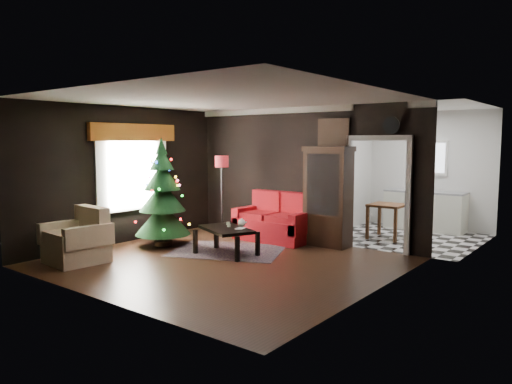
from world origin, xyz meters
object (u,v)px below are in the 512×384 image
Objects in this scene: armchair at (76,236)px; teapot at (242,223)px; curio_cabinet at (328,199)px; loveseat at (274,217)px; floor_lamp at (222,199)px; coffee_table at (226,241)px; wall_clock at (392,125)px; kitchen_table at (387,221)px; christmas_tree at (162,193)px.

teapot is (1.85, 2.26, 0.13)m from armchair.
curio_cabinet is at bearing 59.91° from teapot.
loveseat is 3.97m from armchair.
curio_cabinet is 2.39m from floor_lamp.
floor_lamp reaches higher than teapot.
curio_cabinet is 1.72× the size of coffee_table.
wall_clock is (2.35, 0.40, 1.88)m from loveseat.
wall_clock is (2.27, 2.03, 2.12)m from coffee_table.
coffee_table is at bearing -117.66° from kitchen_table.
floor_lamp is 1.88m from coffee_table.
curio_cabinet is 5.94× the size of wall_clock.
christmas_tree reaches higher than kitchen_table.
teapot reaches higher than coffee_table.
armchair is 0.86× the size of coffee_table.
christmas_tree is 2.21× the size of armchair.
armchair is at bearing -129.30° from teapot.
floor_lamp is (-1.17, -0.35, 0.33)m from loveseat.
teapot is 0.51× the size of wall_clock.
loveseat is 1.54× the size of coffee_table.
curio_cabinet is 1.88m from wall_clock.
wall_clock is at bearing -66.25° from kitchen_table.
christmas_tree is at bearing -102.41° from floor_lamp.
teapot is at bearing 13.33° from christmas_tree.
loveseat is 5.31× the size of wall_clock.
armchair is 5.97m from wall_clock.
loveseat is 3.04m from wall_clock.
loveseat is at bearing 16.44° from floor_lamp.
kitchen_table is at bearing 62.51° from teapot.
floor_lamp is 5.91× the size of wall_clock.
wall_clock is at bearing 50.71° from armchair.
armchair is 2.92m from teapot.
loveseat is 2.38m from christmas_tree.
curio_cabinet is 0.90× the size of christmas_tree.
floor_lamp reaches higher than coffee_table.
armchair is 1.27× the size of kitchen_table.
teapot is at bearing -80.44° from loveseat.
armchair is (-0.44, -3.28, -0.37)m from floor_lamp.
wall_clock is (3.97, 4.02, 1.92)m from armchair.
kitchen_table is at bearing 113.75° from wall_clock.
armchair reaches higher than teapot.
wall_clock is 2.43m from kitchen_table.
wall_clock is at bearing 29.54° from christmas_tree.
curio_cabinet reaches higher than teapot.
coffee_table is 3.71m from wall_clock.
teapot is 3.29m from wall_clock.
coffee_table is (0.08, -1.63, -0.24)m from loveseat.
christmas_tree is 4.79m from kitchen_table.
curio_cabinet reaches higher than floor_lamp.
armchair is at bearing -130.42° from coffee_table.
christmas_tree is (-1.49, -1.77, 0.55)m from loveseat.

